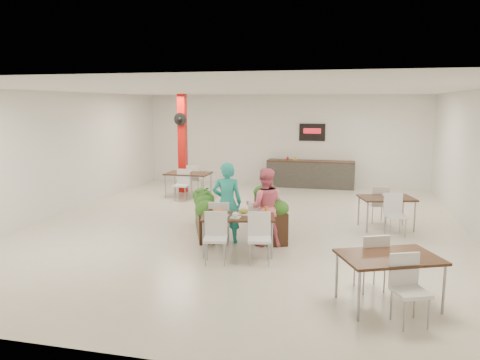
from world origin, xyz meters
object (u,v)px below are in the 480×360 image
object	(u,v)px
side_table_a	(188,176)
side_table_c	(389,263)
planter_left	(204,210)
red_column	(183,142)
diner_man	(227,203)
side_table_b	(386,202)
main_table	(238,221)
service_counter	(310,173)
diner_woman	(265,207)
planter_right	(270,211)

from	to	relation	value
side_table_a	side_table_c	xyz separation A→B (m)	(5.56, -6.96, -0.00)
planter_left	red_column	bearing A→B (deg)	115.85
diner_man	side_table_b	size ratio (longest dim) A/B	1.02
main_table	side_table_a	distance (m)	5.89
diner_man	red_column	bearing A→B (deg)	-73.04
main_table	planter_left	distance (m)	1.65
service_counter	red_column	bearing A→B (deg)	-155.00
diner_woman	side_table_c	distance (m)	3.37
main_table	diner_woman	bearing A→B (deg)	58.12
service_counter	side_table_c	world-z (taller)	service_counter
planter_right	main_table	bearing A→B (deg)	-103.43
main_table	diner_woman	xyz separation A→B (m)	(0.41, 0.66, 0.17)
planter_right	side_table_b	xyz separation A→B (m)	(2.55, 1.06, 0.11)
planter_left	side_table_c	distance (m)	4.86
diner_man	diner_woman	distance (m)	0.80
planter_right	side_table_b	world-z (taller)	planter_right
diner_man	side_table_c	size ratio (longest dim) A/B	1.03
red_column	service_counter	distance (m)	4.56
service_counter	diner_man	size ratio (longest dim) A/B	1.76
service_counter	planter_left	bearing A→B (deg)	-105.50
main_table	service_counter	bearing A→B (deg)	84.79
side_table_b	red_column	bearing A→B (deg)	136.45
diner_woman	planter_right	world-z (taller)	diner_woman
planter_left	side_table_a	distance (m)	4.29
planter_left	side_table_b	xyz separation A→B (m)	(4.00, 1.34, 0.11)
diner_man	side_table_c	xyz separation A→B (m)	(3.07, -2.48, -0.21)
red_column	side_table_b	bearing A→B (deg)	-27.49
main_table	diner_man	size ratio (longest dim) A/B	1.08
diner_man	planter_left	distance (m)	0.96
planter_left	planter_right	size ratio (longest dim) A/B	0.95
diner_woman	planter_right	xyz separation A→B (m)	(-0.05, 0.86, -0.29)
diner_woman	planter_left	world-z (taller)	diner_woman
main_table	side_table_c	bearing A→B (deg)	-34.23
diner_man	side_table_b	distance (m)	3.83
diner_woman	side_table_b	xyz separation A→B (m)	(2.51, 1.92, -0.17)
diner_woman	planter_left	distance (m)	1.63
diner_man	side_table_b	bearing A→B (deg)	-162.38
planter_left	side_table_b	distance (m)	4.22
diner_woman	diner_man	bearing A→B (deg)	-12.48
side_table_a	side_table_c	size ratio (longest dim) A/B	0.98
side_table_a	side_table_b	world-z (taller)	same
planter_left	side_table_c	bearing A→B (deg)	-39.11
red_column	planter_right	size ratio (longest dim) A/B	1.59
side_table_a	service_counter	bearing A→B (deg)	35.53
diner_man	diner_woman	xyz separation A→B (m)	(0.80, 0.00, -0.05)
service_counter	planter_right	xyz separation A→B (m)	(-0.34, -6.16, 0.02)
planter_left	planter_right	xyz separation A→B (m)	(1.45, 0.28, -0.01)
planter_left	side_table_b	size ratio (longest dim) A/B	1.15
diner_woman	side_table_b	world-z (taller)	diner_woman
diner_man	side_table_a	bearing A→B (deg)	-73.50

